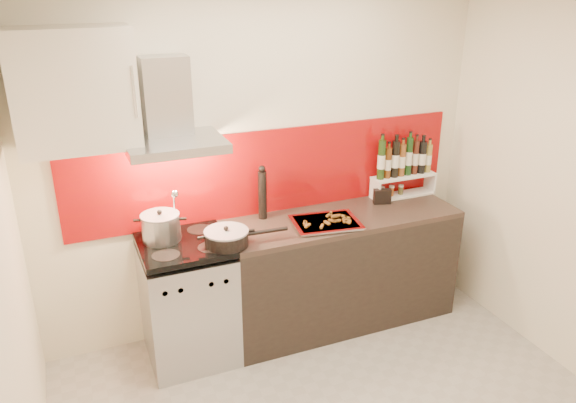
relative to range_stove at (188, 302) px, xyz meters
name	(u,v)px	position (x,y,z in m)	size (l,w,h in m)	color
back_wall	(265,162)	(0.70, 0.30, 0.86)	(3.40, 0.02, 2.60)	silver
backsplash	(272,171)	(0.75, 0.29, 0.78)	(3.00, 0.02, 0.64)	#99080D
range_stove	(188,302)	(0.00, 0.00, 0.00)	(0.60, 0.60, 0.91)	#B7B7BA
counter	(340,269)	(1.20, 0.00, 0.01)	(1.80, 0.60, 0.90)	black
range_hood	(170,116)	(0.00, 0.14, 1.30)	(0.62, 0.50, 0.61)	#B7B7BA
upper_cabinet	(74,90)	(-0.55, 0.13, 1.51)	(0.70, 0.35, 0.72)	silver
stock_pot	(161,227)	(-0.13, 0.09, 0.56)	(0.26, 0.26, 0.22)	#B7B7BA
saute_pan	(227,237)	(0.26, -0.15, 0.52)	(0.58, 0.30, 0.14)	black
utensil_jar	(175,225)	(-0.04, 0.07, 0.57)	(0.08, 0.12, 0.38)	silver
pepper_mill	(262,193)	(0.64, 0.20, 0.66)	(0.06, 0.06, 0.41)	black
step_shelf	(403,168)	(1.84, 0.19, 0.70)	(0.55, 0.15, 0.49)	white
caddy_box	(382,196)	(1.61, 0.10, 0.52)	(0.13, 0.06, 0.12)	black
baking_tray	(326,222)	(1.02, -0.09, 0.47)	(0.53, 0.43, 0.03)	silver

